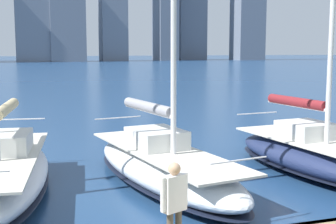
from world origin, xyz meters
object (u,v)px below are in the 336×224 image
at_px(sailboat_maroon, 313,153).
at_px(sailboat_grey, 163,164).
at_px(person_white_shirt, 174,199).
at_px(sailboat_tan, 3,172).

height_order(sailboat_maroon, sailboat_grey, sailboat_grey).
relative_size(sailboat_maroon, person_white_shirt, 6.61).
bearing_deg(sailboat_maroon, sailboat_tan, -3.61).
relative_size(sailboat_grey, sailboat_tan, 0.98).
height_order(sailboat_grey, person_white_shirt, sailboat_grey).
xyz_separation_m(sailboat_grey, person_white_shirt, (1.69, 5.84, 0.91)).
height_order(sailboat_grey, sailboat_tan, sailboat_tan).
bearing_deg(sailboat_grey, person_white_shirt, 73.90).
bearing_deg(sailboat_tan, person_white_shirt, 114.56).
distance_m(sailboat_tan, person_white_shirt, 6.90).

